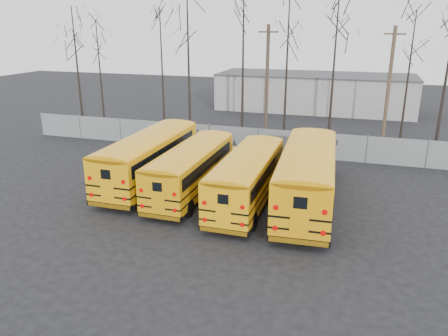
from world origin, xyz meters
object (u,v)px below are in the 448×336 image
(bus_b, at_px, (193,165))
(bus_d, at_px, (308,172))
(utility_pole_right, at_px, (389,85))
(bus_c, at_px, (248,174))
(bus_a, at_px, (151,154))
(utility_pole_left, at_px, (267,80))

(bus_b, height_order, bus_d, bus_d)
(utility_pole_right, bearing_deg, bus_c, -97.53)
(bus_a, distance_m, utility_pole_right, 20.40)
(bus_b, relative_size, utility_pole_right, 1.10)
(bus_a, bearing_deg, bus_d, -4.91)
(utility_pole_left, bearing_deg, utility_pole_right, 1.60)
(bus_d, bearing_deg, utility_pole_left, 106.57)
(bus_c, bearing_deg, bus_d, 10.17)
(bus_a, distance_m, utility_pole_left, 15.46)
(bus_a, relative_size, utility_pole_right, 1.21)
(bus_b, height_order, bus_c, bus_c)
(bus_a, distance_m, bus_b, 3.26)
(bus_c, height_order, utility_pole_left, utility_pole_left)
(utility_pole_left, bearing_deg, bus_c, -78.19)
(utility_pole_left, bearing_deg, bus_d, -66.85)
(bus_c, xyz_separation_m, bus_d, (3.17, 0.59, 0.25))
(bus_b, bearing_deg, bus_d, 0.87)
(bus_c, bearing_deg, bus_a, 168.00)
(bus_a, height_order, utility_pole_left, utility_pole_left)
(bus_d, distance_m, utility_pole_right, 16.02)
(bus_a, xyz_separation_m, bus_b, (3.14, -0.84, -0.17))
(bus_d, height_order, utility_pole_right, utility_pole_right)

